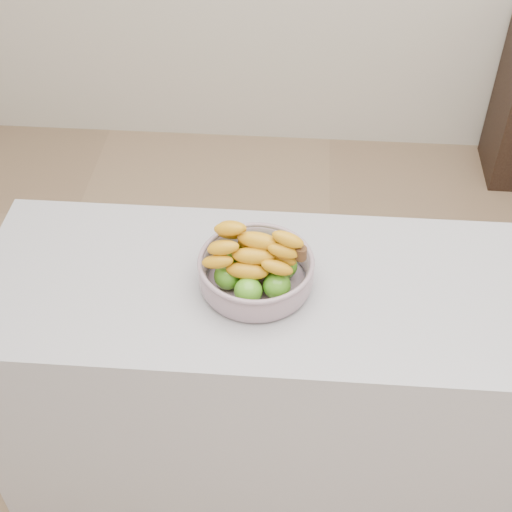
% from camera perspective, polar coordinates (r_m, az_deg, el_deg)
% --- Properties ---
extents(ground, '(4.00, 4.00, 0.00)m').
position_cam_1_polar(ground, '(2.61, 5.91, -15.95)').
color(ground, '#8C7056').
rests_on(ground, ground).
extents(counter, '(2.00, 0.60, 0.90)m').
position_cam_1_polar(counter, '(2.21, 6.75, -10.80)').
color(counter, '#A5A4AC').
rests_on(counter, ground).
extents(fruit_bowl, '(0.30, 0.30, 0.18)m').
position_cam_1_polar(fruit_bowl, '(1.83, -0.01, -1.01)').
color(fruit_bowl, '#A8B8C9').
rests_on(fruit_bowl, counter).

